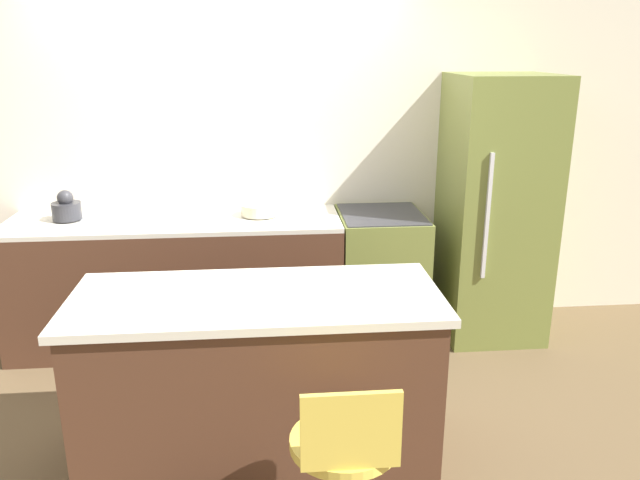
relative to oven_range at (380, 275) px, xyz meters
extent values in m
plane|color=brown|center=(-1.09, -0.34, -0.45)|extent=(14.00, 14.00, 0.00)
cube|color=silver|center=(-1.09, 0.36, 0.85)|extent=(8.00, 0.06, 2.60)
cube|color=#4C2D1E|center=(-1.42, 0.00, -0.02)|extent=(2.24, 0.65, 0.87)
cube|color=beige|center=(-1.42, 0.00, 0.43)|extent=(2.24, 0.65, 0.03)
cube|color=#9EA3A8|center=(-1.81, 0.00, 0.45)|extent=(0.44, 0.36, 0.01)
cube|color=#4C2D1E|center=(-0.86, -1.38, -0.02)|extent=(1.68, 0.69, 0.86)
cube|color=beige|center=(-0.86, -1.38, 0.43)|extent=(1.75, 0.73, 0.04)
cube|color=olive|center=(0.00, 0.00, 0.00)|extent=(0.59, 0.65, 0.90)
cube|color=black|center=(0.00, -0.33, -0.14)|extent=(0.41, 0.01, 0.31)
cube|color=#333338|center=(0.00, 0.00, 0.45)|extent=(0.56, 0.62, 0.01)
cube|color=olive|center=(0.80, -0.02, 0.47)|extent=(0.67, 0.69, 1.84)
cube|color=silver|center=(0.61, -0.37, 0.51)|extent=(0.02, 0.02, 0.83)
cylinder|color=gold|center=(-0.53, -2.08, 0.11)|extent=(0.42, 0.42, 0.04)
cube|color=gold|center=(-0.53, -2.26, 0.28)|extent=(0.36, 0.02, 0.30)
cylinder|color=#333338|center=(-2.13, 0.05, 0.51)|extent=(0.19, 0.19, 0.11)
sphere|color=#333338|center=(-2.13, 0.05, 0.60)|extent=(0.10, 0.10, 0.10)
cylinder|color=beige|center=(-0.84, 0.05, 0.49)|extent=(0.25, 0.25, 0.08)
camera|label=1|loc=(-0.81, -4.11, 1.57)|focal=35.00mm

